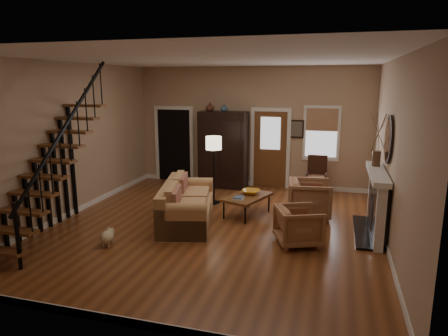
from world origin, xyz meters
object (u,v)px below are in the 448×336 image
(coffee_table, at_px, (247,205))
(floor_lamp, at_px, (214,170))
(sofa, at_px, (187,203))
(armchair_left, at_px, (299,226))
(armchair_right, at_px, (310,199))
(armoire, at_px, (223,150))
(side_chair, at_px, (316,176))

(coffee_table, relative_size, floor_lamp, 0.71)
(sofa, distance_m, armchair_left, 2.40)
(coffee_table, height_order, floor_lamp, floor_lamp)
(floor_lamp, bearing_deg, coffee_table, -34.13)
(armchair_left, bearing_deg, floor_lamp, 25.43)
(armchair_right, bearing_deg, floor_lamp, 72.86)
(armoire, relative_size, armchair_right, 2.33)
(coffee_table, xyz_separation_m, armchair_right, (1.33, 0.25, 0.19))
(coffee_table, bearing_deg, floor_lamp, 145.87)
(armchair_right, bearing_deg, armchair_left, 169.77)
(armchair_left, bearing_deg, sofa, 54.51)
(armchair_right, distance_m, side_chair, 1.78)
(armoire, height_order, side_chair, armoire)
(armchair_left, distance_m, side_chair, 3.36)
(armoire, relative_size, floor_lamp, 1.29)
(armchair_right, relative_size, side_chair, 0.88)
(armchair_right, bearing_deg, armoire, 44.44)
(armoire, xyz_separation_m, armchair_left, (2.42, -3.55, -0.70))
(armchair_right, relative_size, floor_lamp, 0.55)
(armoire, height_order, floor_lamp, armoire)
(sofa, height_order, armchair_right, sofa)
(armoire, relative_size, coffee_table, 1.81)
(sofa, relative_size, armchair_right, 2.46)
(coffee_table, distance_m, floor_lamp, 1.31)
(sofa, height_order, side_chair, side_chair)
(sofa, bearing_deg, floor_lamp, 70.49)
(coffee_table, bearing_deg, armchair_left, -46.66)
(armoire, xyz_separation_m, armchair_right, (2.51, -1.98, -0.64))
(floor_lamp, bearing_deg, sofa, -95.20)
(armchair_left, xyz_separation_m, side_chair, (0.13, 3.35, 0.16))
(sofa, xyz_separation_m, coffee_table, (1.10, 0.79, -0.19))
(coffee_table, distance_m, side_chair, 2.47)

